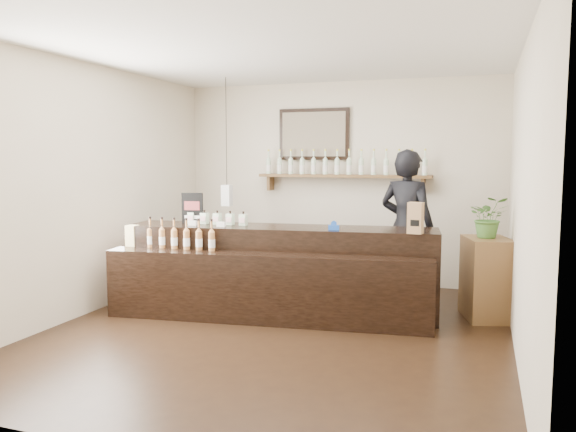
% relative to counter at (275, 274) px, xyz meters
% --- Properties ---
extents(ground, '(5.00, 5.00, 0.00)m').
position_rel_counter_xyz_m(ground, '(0.23, -0.57, -0.46)').
color(ground, black).
rests_on(ground, ground).
extents(room_shell, '(5.00, 5.00, 5.00)m').
position_rel_counter_xyz_m(room_shell, '(0.23, -0.57, 1.24)').
color(room_shell, beige).
rests_on(room_shell, ground).
extents(back_wall_decor, '(2.66, 0.96, 1.69)m').
position_rel_counter_xyz_m(back_wall_decor, '(0.09, 1.80, 1.29)').
color(back_wall_decor, brown).
rests_on(back_wall_decor, ground).
extents(counter, '(3.55, 1.36, 1.14)m').
position_rel_counter_xyz_m(counter, '(0.00, 0.00, 0.00)').
color(counter, black).
rests_on(counter, ground).
extents(promo_sign, '(0.26, 0.06, 0.36)m').
position_rel_counter_xyz_m(promo_sign, '(-1.06, 0.06, 0.70)').
color(promo_sign, black).
rests_on(promo_sign, counter).
extents(paper_bag, '(0.16, 0.13, 0.32)m').
position_rel_counter_xyz_m(paper_bag, '(1.52, 0.04, 0.68)').
color(paper_bag, '#A5744F').
rests_on(paper_bag, counter).
extents(tape_dispenser, '(0.12, 0.06, 0.10)m').
position_rel_counter_xyz_m(tape_dispenser, '(0.66, 0.04, 0.56)').
color(tape_dispenser, blue).
rests_on(tape_dispenser, counter).
extents(side_cabinet, '(0.60, 0.71, 0.89)m').
position_rel_counter_xyz_m(side_cabinet, '(2.23, 0.62, -0.02)').
color(side_cabinet, brown).
rests_on(side_cabinet, ground).
extents(potted_plant, '(0.44, 0.40, 0.45)m').
position_rel_counter_xyz_m(potted_plant, '(2.23, 0.62, 0.65)').
color(potted_plant, '#3F6D2B').
rests_on(potted_plant, side_cabinet).
extents(shopkeeper, '(0.88, 0.72, 2.09)m').
position_rel_counter_xyz_m(shopkeeper, '(1.32, 0.98, 0.59)').
color(shopkeeper, black).
rests_on(shopkeeper, ground).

